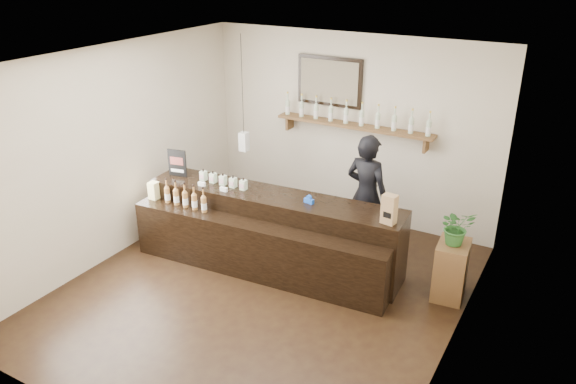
# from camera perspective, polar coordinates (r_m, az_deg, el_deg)

# --- Properties ---
(ground) EXTENTS (5.00, 5.00, 0.00)m
(ground) POSITION_cam_1_polar(r_m,az_deg,el_deg) (7.01, -2.56, -9.99)
(ground) COLOR black
(ground) RESTS_ON ground
(room_shell) EXTENTS (5.00, 5.00, 5.00)m
(room_shell) POSITION_cam_1_polar(r_m,az_deg,el_deg) (6.23, -2.84, 3.18)
(room_shell) COLOR beige
(room_shell) RESTS_ON ground
(back_wall_decor) EXTENTS (2.66, 0.96, 1.69)m
(back_wall_decor) POSITION_cam_1_polar(r_m,az_deg,el_deg) (8.28, 5.09, 8.71)
(back_wall_decor) COLOR brown
(back_wall_decor) RESTS_ON ground
(counter) EXTENTS (3.49, 1.16, 1.13)m
(counter) POSITION_cam_1_polar(r_m,az_deg,el_deg) (7.32, -2.06, -4.28)
(counter) COLOR black
(counter) RESTS_ON ground
(promo_sign) EXTENTS (0.27, 0.07, 0.38)m
(promo_sign) POSITION_cam_1_polar(r_m,az_deg,el_deg) (7.86, -11.19, 2.90)
(promo_sign) COLOR black
(promo_sign) RESTS_ON counter
(paper_bag) EXTENTS (0.18, 0.14, 0.35)m
(paper_bag) POSITION_cam_1_polar(r_m,az_deg,el_deg) (6.48, 10.25, -1.73)
(paper_bag) COLOR #977048
(paper_bag) RESTS_ON counter
(tape_dispenser) EXTENTS (0.13, 0.07, 0.11)m
(tape_dispenser) POSITION_cam_1_polar(r_m,az_deg,el_deg) (6.94, 2.15, -0.82)
(tape_dispenser) COLOR blue
(tape_dispenser) RESTS_ON counter
(side_cabinet) EXTENTS (0.40, 0.52, 0.71)m
(side_cabinet) POSITION_cam_1_polar(r_m,az_deg,el_deg) (7.00, 16.21, -7.61)
(side_cabinet) COLOR brown
(side_cabinet) RESTS_ON ground
(potted_plant) EXTENTS (0.52, 0.51, 0.44)m
(potted_plant) POSITION_cam_1_polar(r_m,az_deg,el_deg) (6.73, 16.76, -3.42)
(potted_plant) COLOR #2E6629
(potted_plant) RESTS_ON side_cabinet
(shopkeeper) EXTENTS (0.76, 0.56, 1.90)m
(shopkeeper) POSITION_cam_1_polar(r_m,az_deg,el_deg) (7.51, 8.03, 0.46)
(shopkeeper) COLOR black
(shopkeeper) RESTS_ON ground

